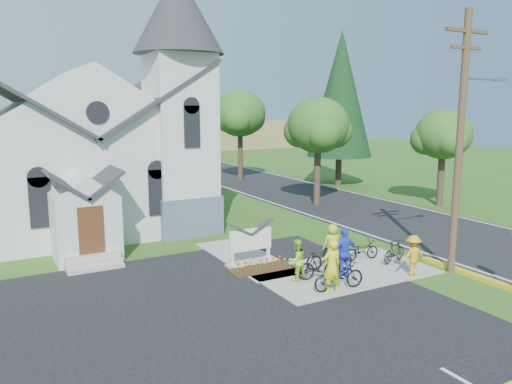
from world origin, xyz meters
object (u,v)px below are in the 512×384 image
church_sign (250,240)px  bike_0 (339,276)px  cyclist_2 (344,253)px  utility_pole (461,135)px  cyclist_3 (413,256)px  cyclist_4 (332,243)px  bike_4 (362,250)px  bike_3 (394,251)px  bike_1 (319,265)px  bike_2 (329,258)px  cyclist_0 (332,266)px  cyclist_1 (297,260)px

church_sign → bike_0: (1.28, -4.21, -0.46)m
church_sign → cyclist_2: (2.26, -3.29, -0.01)m
utility_pole → cyclist_2: utility_pole is taller
cyclist_3 → cyclist_4: bearing=-51.1°
utility_pole → cyclist_3: bearing=170.9°
utility_pole → bike_4: (-2.26, 2.77, -4.92)m
bike_0 → cyclist_3: cyclist_3 is taller
bike_0 → bike_3: bearing=-64.7°
bike_1 → bike_2: (1.00, 0.71, -0.04)m
cyclist_0 → cyclist_3: cyclist_0 is taller
cyclist_0 → cyclist_3: bearing=-176.4°
cyclist_3 → cyclist_0: bearing=8.7°
bike_3 → bike_2: bearing=64.4°
cyclist_0 → bike_0: cyclist_0 is taller
bike_1 → church_sign: bearing=39.0°
bike_0 → cyclist_4: (1.80, 2.73, 0.28)m
cyclist_4 → bike_3: bearing=162.6°
utility_pole → bike_0: bearing=174.7°
bike_0 → cyclist_3: 3.42m
cyclist_1 → bike_4: cyclist_1 is taller
bike_0 → bike_4: 3.79m
utility_pole → bike_0: utility_pole is taller
utility_pole → cyclist_4: bearing=137.3°
cyclist_1 → bike_0: bearing=109.1°
bike_2 → cyclist_4: cyclist_4 is taller
church_sign → cyclist_1: bearing=-79.2°
church_sign → cyclist_3: size_ratio=1.38×
bike_4 → bike_3: bearing=-127.2°
church_sign → bike_0: 4.43m
cyclist_0 → bike_1: (0.44, 1.31, -0.42)m
church_sign → bike_1: 3.30m
utility_pole → cyclist_2: 6.31m
bike_3 → bike_1: bearing=77.2°
cyclist_2 → cyclist_4: (0.82, 1.80, -0.16)m
cyclist_0 → bike_3: 4.66m
cyclist_2 → bike_3: bearing=-167.6°
utility_pole → bike_2: (-4.24, 2.42, -4.86)m
bike_0 → bike_1: (0.05, 1.22, 0.01)m
cyclist_1 → bike_3: 4.79m
cyclist_3 → bike_2: bearing=-31.8°
bike_0 → cyclist_1: (-0.77, 1.54, 0.27)m
bike_1 → bike_4: bearing=-55.4°
cyclist_1 → cyclist_2: bearing=153.2°
church_sign → cyclist_0: (0.90, -4.30, -0.02)m
cyclist_0 → bike_0: (0.38, 0.09, -0.44)m
bike_2 → cyclist_0: bearing=164.3°
utility_pole → bike_0: (-5.28, 0.49, -4.84)m
cyclist_1 → cyclist_3: 4.52m
bike_0 → cyclist_1: 1.74m
cyclist_2 → utility_pole: bearing=165.4°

